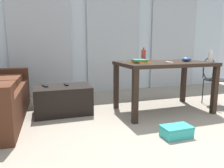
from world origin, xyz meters
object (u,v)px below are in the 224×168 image
object	(u,v)px
book_stack	(140,61)
scissors	(183,60)
craft_table	(164,69)
bowl	(186,59)
bottle_far	(210,57)
shoebox	(176,131)
bottle_near	(143,56)
tv_remote_secondary	(45,86)
tv_remote_primary	(66,84)
coffee_table	(63,99)
wire_chair	(212,76)
tv_remote_on_table	(169,62)

from	to	relation	value
book_stack	scissors	bearing A→B (deg)	16.93
craft_table	bowl	size ratio (longest dim) A/B	9.68
craft_table	bottle_far	size ratio (longest dim) A/B	7.41
craft_table	shoebox	xyz separation A→B (m)	(-0.38, -0.90, -0.60)
bottle_near	tv_remote_secondary	world-z (taller)	bottle_near
bottle_near	tv_remote_primary	distance (m)	1.25
craft_table	tv_remote_primary	world-z (taller)	craft_table
coffee_table	wire_chair	distance (m)	2.46
tv_remote_primary	shoebox	distance (m)	1.74
wire_chair	tv_remote_secondary	world-z (taller)	wire_chair
bottle_near	bowl	xyz separation A→B (m)	(0.65, -0.17, -0.06)
coffee_table	book_stack	bearing A→B (deg)	-22.28
book_stack	scissors	size ratio (longest dim) A/B	3.07
tv_remote_on_table	scissors	world-z (taller)	tv_remote_on_table
tv_remote_on_table	shoebox	size ratio (longest dim) A/B	0.52
wire_chair	shoebox	size ratio (longest dim) A/B	2.44
bottle_near	tv_remote_primary	world-z (taller)	bottle_near
wire_chair	book_stack	world-z (taller)	same
craft_table	bowl	world-z (taller)	bowl
craft_table	wire_chair	xyz separation A→B (m)	(0.94, 0.02, -0.16)
wire_chair	bowl	distance (m)	0.65
book_stack	tv_remote_secondary	size ratio (longest dim) A/B	1.77
bowl	tv_remote_secondary	bearing A→B (deg)	166.85
tv_remote_secondary	book_stack	bearing A→B (deg)	-33.30
tv_remote_on_table	scissors	xyz separation A→B (m)	(0.58, 0.46, -0.01)
wire_chair	bottle_near	bearing A→B (deg)	174.71
coffee_table	bowl	xyz separation A→B (m)	(1.84, -0.43, 0.59)
bottle_far	book_stack	xyz separation A→B (m)	(-1.04, 0.21, -0.06)
bowl	coffee_table	bearing A→B (deg)	166.93
scissors	bottle_far	bearing A→B (deg)	-78.88
tv_remote_on_table	shoebox	xyz separation A→B (m)	(-0.31, -0.68, -0.70)
bowl	shoebox	bearing A→B (deg)	-130.67
tv_remote_on_table	tv_remote_secondary	size ratio (longest dim) A/B	0.95
bottle_far	bowl	distance (m)	0.34
bottle_near	book_stack	world-z (taller)	bottle_near
tv_remote_on_table	wire_chair	bearing A→B (deg)	19.58
craft_table	shoebox	bearing A→B (deg)	-112.78
wire_chair	tv_remote_primary	xyz separation A→B (m)	(-2.35, 0.44, -0.09)
tv_remote_secondary	coffee_table	bearing A→B (deg)	-26.34
craft_table	wire_chair	bearing A→B (deg)	1.01
tv_remote_primary	shoebox	size ratio (longest dim) A/B	0.51
coffee_table	tv_remote_secondary	size ratio (longest dim) A/B	4.46
bottle_near	bottle_far	distance (m)	0.98
bottle_near	bottle_far	world-z (taller)	bottle_near
wire_chair	bottle_near	xyz separation A→B (m)	(-1.22, 0.11, 0.35)
wire_chair	tv_remote_secondary	xyz separation A→B (m)	(-2.66, 0.43, -0.09)
coffee_table	craft_table	xyz separation A→B (m)	(1.48, -0.39, 0.46)
bottle_near	shoebox	bearing A→B (deg)	-95.05
bottle_near	coffee_table	bearing A→B (deg)	167.87
craft_table	bowl	xyz separation A→B (m)	(0.36, -0.04, 0.13)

